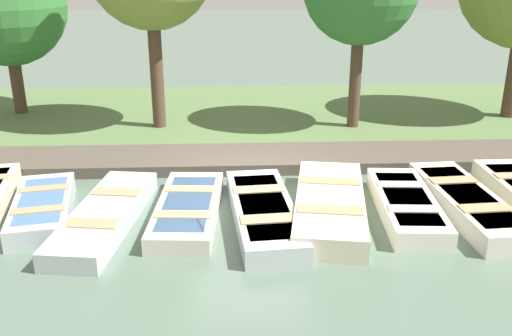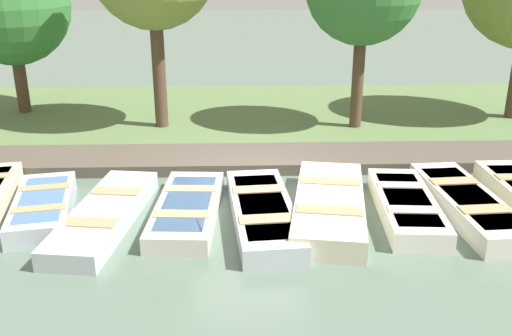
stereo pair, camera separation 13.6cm
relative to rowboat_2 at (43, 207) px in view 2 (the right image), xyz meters
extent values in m
plane|color=#566B5B|center=(-1.22, 3.85, -0.19)|extent=(80.00, 80.00, 0.00)
cube|color=#567042|center=(-6.22, 3.85, -0.11)|extent=(8.00, 24.00, 0.17)
cube|color=#51473D|center=(-2.69, 3.85, -0.07)|extent=(1.59, 15.32, 0.25)
cube|color=#B2BCC1|center=(0.00, 0.00, -0.01)|extent=(2.76, 1.48, 0.37)
cube|color=#4C709E|center=(0.00, 0.00, 0.16)|extent=(2.26, 1.17, 0.03)
cube|color=tan|center=(0.49, 0.09, 0.19)|extent=(0.43, 0.95, 0.03)
cube|color=tan|center=(-0.49, -0.09, 0.19)|extent=(0.43, 0.95, 0.03)
cube|color=#B2BCC1|center=(0.34, 1.20, -0.03)|extent=(3.65, 1.47, 0.33)
cube|color=#994C33|center=(0.34, 1.20, 0.13)|extent=(2.99, 1.17, 0.03)
cube|color=tan|center=(1.01, 1.11, 0.15)|extent=(0.48, 0.95, 0.03)
cube|color=tan|center=(-0.33, 1.29, 0.15)|extent=(0.48, 0.95, 0.03)
cube|color=beige|center=(0.10, 2.67, -0.04)|extent=(3.08, 1.28, 0.31)
cube|color=#4C709E|center=(0.10, 2.67, 0.10)|extent=(2.52, 1.01, 0.02)
cube|color=tan|center=(0.68, 2.63, 0.13)|extent=(0.36, 1.02, 0.03)
cube|color=tan|center=(-0.47, 2.71, 0.13)|extent=(0.36, 1.02, 0.03)
cube|color=#B2BCC1|center=(0.35, 4.06, -0.02)|extent=(3.51, 1.35, 0.35)
cube|color=beige|center=(0.35, 4.06, 0.14)|extent=(2.88, 1.06, 0.03)
cube|color=tan|center=(1.00, 4.11, 0.17)|extent=(0.42, 1.00, 0.03)
cube|color=tan|center=(-0.30, 4.00, 0.17)|extent=(0.42, 1.00, 0.03)
cube|color=beige|center=(0.17, 5.30, 0.01)|extent=(3.69, 1.81, 0.42)
cube|color=#6B7F51|center=(0.17, 5.30, 0.21)|extent=(3.02, 1.43, 0.03)
cube|color=tan|center=(0.83, 5.19, 0.24)|extent=(0.54, 1.18, 0.03)
cube|color=tan|center=(-0.49, 5.41, 0.24)|extent=(0.54, 1.18, 0.03)
cube|color=silver|center=(0.18, 6.73, -0.01)|extent=(3.05, 1.21, 0.36)
cube|color=teal|center=(0.18, 6.73, 0.15)|extent=(2.50, 0.95, 0.03)
cube|color=beige|center=(0.75, 6.69, 0.18)|extent=(0.36, 0.93, 0.03)
cube|color=beige|center=(-0.39, 6.77, 0.18)|extent=(0.36, 0.93, 0.03)
cube|color=beige|center=(0.14, 7.90, 0.00)|extent=(3.53, 1.20, 0.38)
cube|color=#994C33|center=(0.14, 7.90, 0.17)|extent=(2.90, 0.95, 0.03)
cube|color=tan|center=(0.80, 7.94, 0.20)|extent=(0.41, 0.93, 0.03)
cube|color=tan|center=(-0.52, 7.86, 0.20)|extent=(0.41, 0.93, 0.03)
cylinder|color=#4C3828|center=(-6.96, -2.71, 0.96)|extent=(0.35, 0.35, 2.31)
sphere|color=#337033|center=(-6.96, -2.71, 3.02)|extent=(3.29, 3.29, 3.29)
cylinder|color=#4C3828|center=(-5.32, 1.56, 1.52)|extent=(0.35, 0.35, 3.44)
cylinder|color=#4C3828|center=(-5.10, 6.81, 1.31)|extent=(0.31, 0.31, 3.01)
camera|label=1|loc=(9.72, 3.49, 4.39)|focal=40.00mm
camera|label=2|loc=(9.73, 3.62, 4.39)|focal=40.00mm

